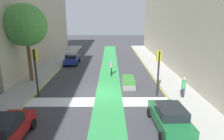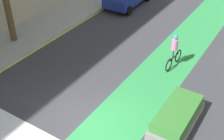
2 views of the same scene
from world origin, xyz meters
name	(u,v)px [view 1 (image 1 of 2)]	position (x,y,z in m)	size (l,w,h in m)	color
ground_plane	(100,93)	(0.00, 0.00, 0.00)	(120.00, 120.00, 0.00)	#38383D
bike_lane_paint	(109,93)	(0.80, 0.00, 0.00)	(2.40, 60.00, 0.01)	#2D8C47
crosswalk_band	(99,102)	(0.00, -2.00, 0.00)	(12.00, 1.80, 0.01)	silver
sidewalk_left	(21,92)	(-7.50, 0.00, 0.07)	(3.00, 60.00, 0.15)	#9E9E99
curb_stripe_left	(37,93)	(-6.00, 0.00, 0.01)	(0.16, 60.00, 0.01)	yellow
sidewalk_right	(180,92)	(7.50, 0.00, 0.07)	(3.00, 60.00, 0.15)	#9E9E99
curb_stripe_right	(164,93)	(6.00, 0.00, 0.01)	(0.16, 60.00, 0.01)	yellow
traffic_signal_near_right	(158,65)	(5.18, -0.55, 2.87)	(0.35, 0.52, 4.09)	black
traffic_signal_near_left	(36,64)	(-5.47, -0.84, 3.00)	(0.35, 0.52, 4.29)	black
car_red_left_near	(5,131)	(-4.90, -7.51, 0.80)	(2.07, 4.23, 1.57)	#A51919
car_green_right_near	(170,117)	(4.71, -6.02, 0.80)	(2.17, 4.27, 1.57)	#196033
car_blue_left_far	(72,59)	(-4.88, 11.51, 0.80)	(2.08, 4.23, 1.57)	navy
cyclist_in_lane	(111,67)	(1.05, 5.74, 0.97)	(0.32, 1.73, 1.86)	black
pedestrian_sidewalk_right_a	(184,87)	(7.27, -1.36, 1.06)	(0.34, 0.34, 1.78)	#262638
street_tree_near	(26,25)	(-7.69, 3.25, 6.08)	(4.32, 4.32, 8.11)	brown
median_planter	(128,82)	(2.80, 1.93, 0.40)	(1.30, 2.90, 0.85)	slate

